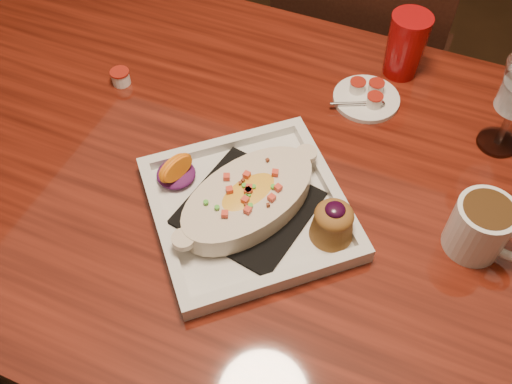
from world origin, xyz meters
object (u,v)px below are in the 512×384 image
at_px(table, 269,212).
at_px(chair_far, 358,65).
at_px(coffee_mug, 482,227).
at_px(plate, 254,204).
at_px(red_tumbler, 406,46).
at_px(saucer, 366,97).

relative_size(table, chair_far, 1.61).
xyz_separation_m(table, coffee_mug, (0.34, 0.00, 0.15)).
distance_m(plate, coffee_mug, 0.34).
height_order(plate, coffee_mug, coffee_mug).
xyz_separation_m(chair_far, coffee_mug, (0.34, -0.63, 0.29)).
distance_m(coffee_mug, red_tumbler, 0.41).
xyz_separation_m(saucer, red_tumbler, (0.04, 0.10, 0.05)).
xyz_separation_m(table, chair_far, (-0.00, 0.63, -0.15)).
bearing_deg(saucer, red_tumbler, 70.04).
relative_size(plate, red_tumbler, 3.26).
bearing_deg(saucer, coffee_mug, -45.28).
bearing_deg(red_tumbler, chair_far, 115.50).
xyz_separation_m(plate, red_tumbler, (0.13, 0.43, 0.04)).
distance_m(plate, red_tumbler, 0.45).
bearing_deg(chair_far, red_tumbler, 115.50).
height_order(table, red_tumbler, red_tumbler).
height_order(chair_far, red_tumbler, chair_far).
height_order(coffee_mug, red_tumbler, red_tumbler).
distance_m(table, chair_far, 0.65).
distance_m(table, plate, 0.15).
height_order(plate, red_tumbler, red_tumbler).
bearing_deg(saucer, plate, -105.64).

